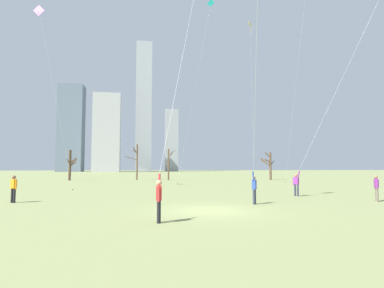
{
  "coord_description": "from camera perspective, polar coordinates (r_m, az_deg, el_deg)",
  "views": [
    {
      "loc": [
        -3.21,
        -15.11,
        2.1
      ],
      "look_at": [
        0.0,
        6.0,
        3.69
      ],
      "focal_mm": 29.3,
      "sensor_mm": 36.0,
      "label": 1
    }
  ],
  "objects": [
    {
      "name": "distant_kite_drifting_left_yellow",
      "position": [
        47.26,
        10.58,
        17.68
      ],
      "size": [
        1.96,
        4.04,
        22.64
      ],
      "color": "yellow",
      "rests_on": "ground"
    },
    {
      "name": "skyline_wide_slab",
      "position": [
        166.06,
        -8.77,
        6.84
      ],
      "size": [
        8.12,
        5.06,
        67.82
      ],
      "color": "#9EA3AD",
      "rests_on": "ground"
    },
    {
      "name": "kite_flyer_midfield_right_orange",
      "position": [
        13.42,
        -3.97,
        1.86
      ],
      "size": [
        3.19,
        6.69,
        14.56
      ],
      "color": "black",
      "rests_on": "ground"
    },
    {
      "name": "distant_kite_drifting_right_purple",
      "position": [
        35.54,
        -25.78,
        19.32
      ],
      "size": [
        4.36,
        0.79,
        17.85
      ],
      "color": "purple",
      "rests_on": "ground"
    },
    {
      "name": "distant_kite_high_overhead_blue",
      "position": [
        46.97,
        19.7,
        21.92
      ],
      "size": [
        1.57,
        4.92,
        25.14
      ],
      "color": "blue",
      "rests_on": "ground"
    },
    {
      "name": "ground_plane",
      "position": [
        15.59,
        3.39,
        -12.0
      ],
      "size": [
        400.0,
        400.0,
        0.0
      ],
      "primitive_type": "plane",
      "color": "#848E56"
    },
    {
      "name": "bare_tree_left_of_center",
      "position": [
        53.74,
        13.92,
        -3.7
      ],
      "size": [
        2.35,
        1.81,
        4.66
      ],
      "color": "brown",
      "rests_on": "ground"
    },
    {
      "name": "bare_tree_rightmost",
      "position": [
        54.22,
        -21.28,
        -3.51
      ],
      "size": [
        1.58,
        2.46,
        4.89
      ],
      "color": "#4C3828",
      "rests_on": "ground"
    },
    {
      "name": "bystander_far_off_by_trees",
      "position": [
        21.59,
        -29.72,
        -6.88
      ],
      "size": [
        0.43,
        0.36,
        1.62
      ],
      "color": "black",
      "rests_on": "ground"
    },
    {
      "name": "skyline_squat_block",
      "position": [
        159.13,
        -21.15,
        2.69
      ],
      "size": [
        11.27,
        8.92,
        41.05
      ],
      "color": "slate",
      "rests_on": "ground"
    },
    {
      "name": "distant_kite_low_near_trees_teal",
      "position": [
        45.86,
        2.82,
        21.41
      ],
      "size": [
        5.0,
        0.69,
        25.06
      ],
      "color": "teal",
      "rests_on": "ground"
    },
    {
      "name": "bystander_watching_nearby",
      "position": [
        22.56,
        30.53,
        -6.71
      ],
      "size": [
        0.33,
        0.47,
        1.62
      ],
      "color": "#726656",
      "rests_on": "ground"
    },
    {
      "name": "kite_flyer_midfield_left_red",
      "position": [
        16.98,
        11.4,
        -1.58
      ],
      "size": [
        3.17,
        9.21,
        13.47
      ],
      "color": "#33384C",
      "rests_on": "ground"
    },
    {
      "name": "bare_tree_far_right_edge",
      "position": [
        51.61,
        -4.27,
        -3.58
      ],
      "size": [
        2.02,
        1.74,
        5.15
      ],
      "color": "brown",
      "rests_on": "ground"
    },
    {
      "name": "skyline_mid_tower_right",
      "position": [
        145.46,
        -15.24,
        2.01
      ],
      "size": [
        11.94,
        6.91,
        35.17
      ],
      "color": "#B2B2B7",
      "rests_on": "ground"
    },
    {
      "name": "bare_tree_right_of_center",
      "position": [
        52.89,
        -10.07,
        -3.03
      ],
      "size": [
        2.07,
        1.57,
        5.92
      ],
      "color": "brown",
      "rests_on": "ground"
    },
    {
      "name": "kite_flyer_foreground_left_white",
      "position": [
        24.15,
        20.62,
        -1.73
      ],
      "size": [
        8.02,
        5.64,
        21.12
      ],
      "color": "#33384C",
      "rests_on": "ground"
    },
    {
      "name": "skyline_mid_tower_left",
      "position": [
        164.08,
        -3.81,
        0.65
      ],
      "size": [
        6.81,
        7.06,
        32.16
      ],
      "color": "#9EA3AD",
      "rests_on": "ground"
    }
  ]
}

